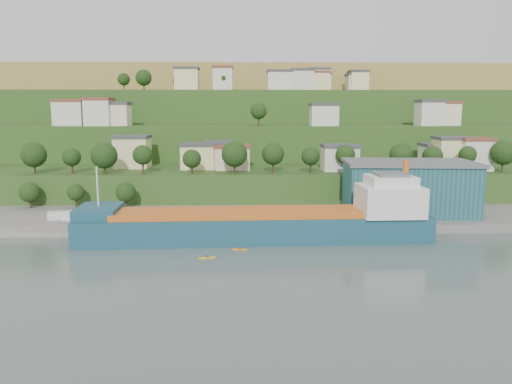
{
  "coord_description": "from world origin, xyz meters",
  "views": [
    {
      "loc": [
        -5.8,
        -91.4,
        26.43
      ],
      "look_at": [
        -3.81,
        15.0,
        9.48
      ],
      "focal_mm": 35.0,
      "sensor_mm": 36.0,
      "label": 1
    }
  ],
  "objects_px": {
    "caravan": "(61,217)",
    "kayak_orange": "(240,249)",
    "cargo_ship_near": "(266,226)",
    "warehouse": "(408,187)"
  },
  "relations": [
    {
      "from": "caravan",
      "to": "kayak_orange",
      "type": "bearing_deg",
      "value": -39.36
    },
    {
      "from": "cargo_ship_near",
      "to": "warehouse",
      "type": "height_order",
      "value": "cargo_ship_near"
    },
    {
      "from": "warehouse",
      "to": "caravan",
      "type": "height_order",
      "value": "warehouse"
    },
    {
      "from": "warehouse",
      "to": "kayak_orange",
      "type": "bearing_deg",
      "value": -143.35
    },
    {
      "from": "caravan",
      "to": "cargo_ship_near",
      "type": "bearing_deg",
      "value": -28.45
    },
    {
      "from": "warehouse",
      "to": "caravan",
      "type": "bearing_deg",
      "value": -171.48
    },
    {
      "from": "cargo_ship_near",
      "to": "warehouse",
      "type": "distance_m",
      "value": 40.5
    },
    {
      "from": "cargo_ship_near",
      "to": "kayak_orange",
      "type": "xyz_separation_m",
      "value": [
        -5.44,
        -7.64,
        -2.78
      ]
    },
    {
      "from": "cargo_ship_near",
      "to": "warehouse",
      "type": "bearing_deg",
      "value": 24.77
    },
    {
      "from": "cargo_ship_near",
      "to": "warehouse",
      "type": "relative_size",
      "value": 2.28
    }
  ]
}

